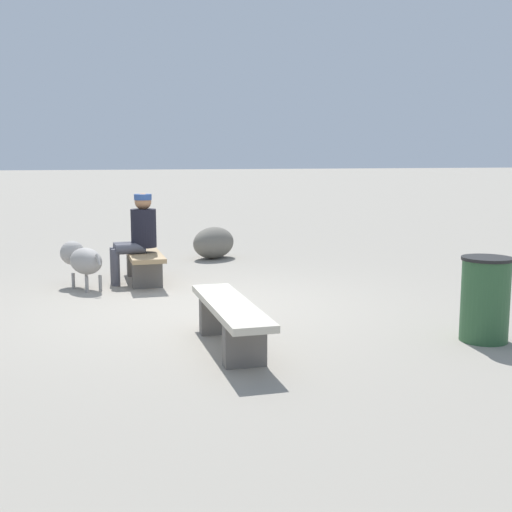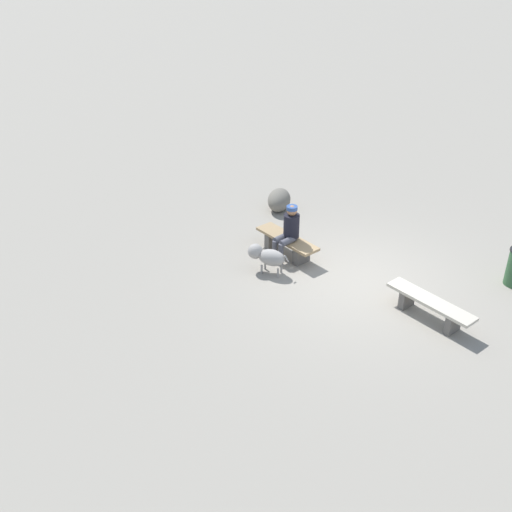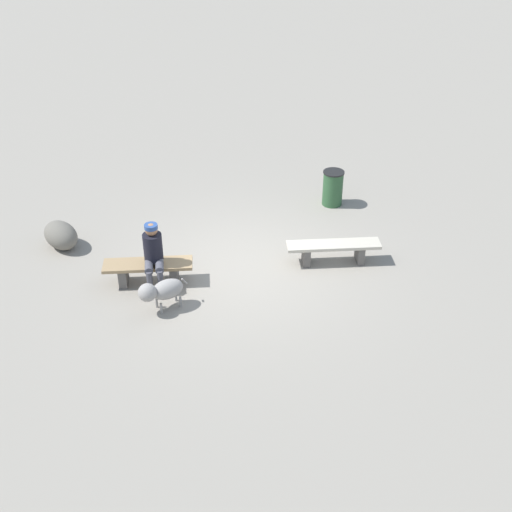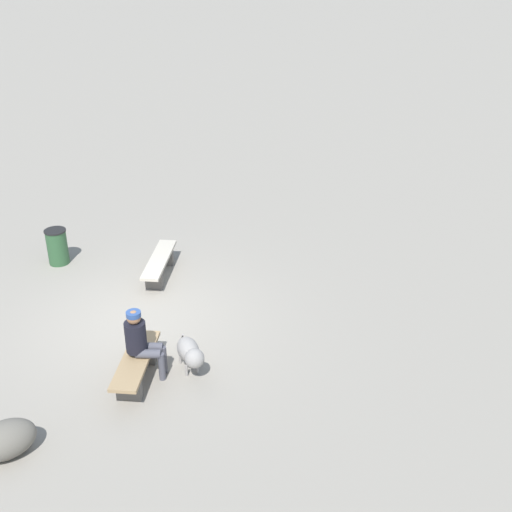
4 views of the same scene
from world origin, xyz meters
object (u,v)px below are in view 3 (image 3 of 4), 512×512
object	(u,v)px
bench_right	(148,269)
boulder	(61,235)
trash_bin	(333,188)
seated_person	(153,251)
dog	(161,290)
bench_left	(333,249)

from	to	relation	value
bench_right	boulder	bearing A→B (deg)	-37.11
trash_bin	boulder	size ratio (longest dim) A/B	0.93
trash_bin	boulder	xyz separation A→B (m)	(5.89, 0.86, -0.13)
bench_right	seated_person	distance (m)	0.46
seated_person	boulder	size ratio (longest dim) A/B	1.44
dog	trash_bin	size ratio (longest dim) A/B	1.09
trash_bin	boulder	bearing A→B (deg)	8.32
boulder	bench_right	bearing A→B (deg)	137.40
seated_person	trash_bin	world-z (taller)	seated_person
seated_person	dog	world-z (taller)	seated_person
bench_left	seated_person	bearing A→B (deg)	8.43
dog	boulder	bearing A→B (deg)	-73.81
boulder	trash_bin	bearing A→B (deg)	-171.68
bench_left	dog	world-z (taller)	dog
seated_person	boulder	distance (m)	2.50
bench_right	trash_bin	xyz separation A→B (m)	(-4.19, -2.43, 0.11)
seated_person	bench_left	bearing A→B (deg)	-174.91
bench_left	dog	size ratio (longest dim) A/B	2.09
bench_left	trash_bin	world-z (taller)	trash_bin
bench_right	bench_left	bearing A→B (deg)	-173.11
seated_person	boulder	xyz separation A→B (m)	(1.82, -1.65, -0.45)
bench_left	boulder	bearing A→B (deg)	-10.16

